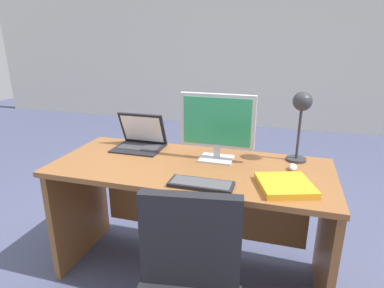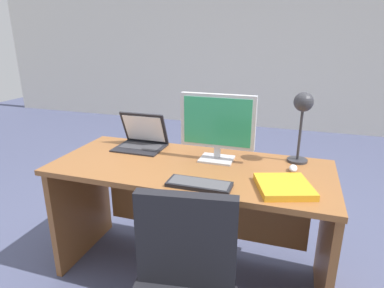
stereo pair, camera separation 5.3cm
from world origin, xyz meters
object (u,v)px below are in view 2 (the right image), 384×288
at_px(monitor, 218,124).
at_px(book, 284,186).
at_px(laptop, 142,137).
at_px(keyboard, 199,184).
at_px(mouse, 293,168).
at_px(desk, 193,197).
at_px(desk_lamp, 303,112).

bearing_deg(monitor, book, -34.67).
xyz_separation_m(laptop, keyboard, (0.55, -0.48, -0.06)).
bearing_deg(mouse, keyboard, -142.10).
distance_m(desk, monitor, 0.49).
height_order(laptop, book, laptop).
bearing_deg(desk, mouse, 4.14).
bearing_deg(keyboard, desk_lamp, 46.32).
distance_m(desk, book, 0.63).
xyz_separation_m(mouse, book, (-0.04, -0.25, -0.00)).
distance_m(mouse, desk_lamp, 0.33).
distance_m(desk, laptop, 0.55).
xyz_separation_m(keyboard, book, (0.41, 0.09, 0.01)).
height_order(monitor, laptop, monitor).
xyz_separation_m(keyboard, desk_lamp, (0.46, 0.49, 0.30)).
height_order(laptop, keyboard, laptop).
xyz_separation_m(desk_lamp, book, (-0.06, -0.39, -0.29)).
bearing_deg(mouse, desk_lamp, 82.16).
distance_m(keyboard, book, 0.42).
relative_size(monitor, keyboard, 1.36).
relative_size(mouse, book, 0.24).
xyz_separation_m(desk, book, (0.54, -0.21, 0.25)).
xyz_separation_m(desk, keyboard, (0.13, -0.30, 0.25)).
relative_size(desk, keyboard, 4.97).
bearing_deg(monitor, desk_lamp, 12.61).
height_order(desk_lamp, book, desk_lamp).
xyz_separation_m(laptop, desk_lamp, (1.01, 0.01, 0.24)).
distance_m(laptop, keyboard, 0.73).
distance_m(laptop, desk_lamp, 1.04).
bearing_deg(keyboard, mouse, 37.90).
height_order(desk, mouse, mouse).
bearing_deg(mouse, laptop, 172.57).
bearing_deg(desk_lamp, laptop, -179.44).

